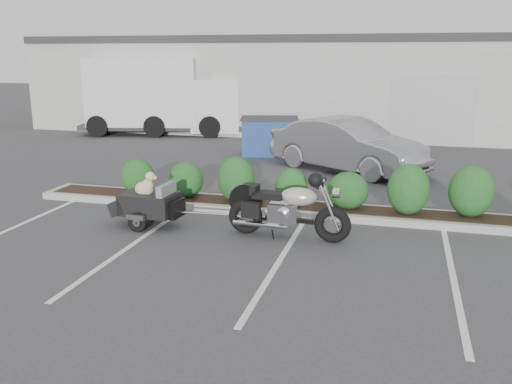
% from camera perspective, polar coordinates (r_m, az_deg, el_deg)
% --- Properties ---
extents(ground, '(90.00, 90.00, 0.00)m').
position_cam_1_polar(ground, '(9.84, -3.54, -5.25)').
color(ground, '#38383A').
rests_on(ground, ground).
extents(planter_kerb, '(12.00, 1.00, 0.15)m').
position_cam_1_polar(planter_kerb, '(11.61, 4.63, -1.80)').
color(planter_kerb, '#9E9E93').
rests_on(planter_kerb, ground).
extents(building, '(26.00, 10.00, 4.00)m').
position_cam_1_polar(building, '(25.97, 8.71, 11.37)').
color(building, '#9EA099').
rests_on(building, ground).
extents(motorcycle, '(2.33, 0.78, 1.33)m').
position_cam_1_polar(motorcycle, '(9.88, 3.33, -1.92)').
color(motorcycle, black).
rests_on(motorcycle, ground).
extents(pet_trailer, '(1.86, 1.04, 1.10)m').
position_cam_1_polar(pet_trailer, '(10.81, -11.23, -1.10)').
color(pet_trailer, black).
rests_on(pet_trailer, ground).
extents(sedan, '(4.78, 3.68, 1.51)m').
position_cam_1_polar(sedan, '(15.73, 9.59, 4.88)').
color(sedan, '#9F9FA6').
rests_on(sedan, ground).
extents(dumpster, '(2.13, 1.69, 1.24)m').
position_cam_1_polar(dumpster, '(18.17, 1.44, 5.94)').
color(dumpster, navy).
rests_on(dumpster, ground).
extents(delivery_truck, '(7.10, 3.62, 3.11)m').
position_cam_1_polar(delivery_truck, '(23.25, -9.75, 9.73)').
color(delivery_truck, silver).
rests_on(delivery_truck, ground).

